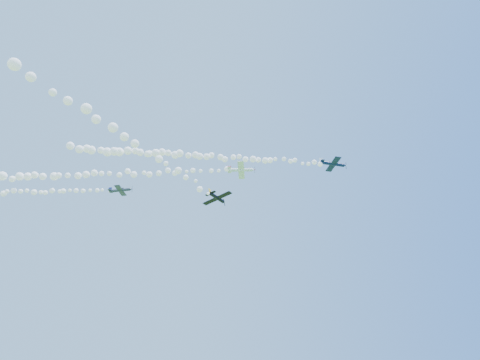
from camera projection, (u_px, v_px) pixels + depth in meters
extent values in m
cylinder|color=white|center=(240.00, 170.00, 106.93)|extent=(6.52, 1.59, 1.00)
cone|color=white|center=(253.00, 170.00, 106.75)|extent=(0.85, 0.94, 0.87)
cone|color=#AD1328|center=(255.00, 170.00, 106.73)|extent=(0.36, 0.34, 0.31)
cube|color=black|center=(255.00, 170.00, 106.73)|extent=(0.21, 0.47, 2.04)
cube|color=white|center=(241.00, 170.00, 106.85)|extent=(3.66, 8.02, 1.49)
cube|color=white|center=(229.00, 170.00, 107.11)|extent=(1.62, 2.92, 0.56)
cube|color=#AD1328|center=(229.00, 168.00, 107.46)|extent=(1.08, 0.57, 1.30)
sphere|color=black|center=(244.00, 169.00, 107.12)|extent=(0.99, 1.06, 0.90)
cylinder|color=#0E1A3E|center=(332.00, 164.00, 106.65)|extent=(6.54, 1.27, 1.39)
cone|color=#0E1A3E|center=(345.00, 166.00, 106.97)|extent=(0.86, 0.91, 0.92)
cone|color=white|center=(347.00, 166.00, 107.02)|extent=(0.36, 0.32, 0.33)
cube|color=black|center=(346.00, 166.00, 107.00)|extent=(0.23, 0.20, 2.04)
cube|color=#0E1A3E|center=(333.00, 164.00, 106.62)|extent=(2.27, 8.06, 0.50)
cube|color=#0E1A3E|center=(322.00, 162.00, 106.41)|extent=(1.14, 2.86, 0.24)
cube|color=white|center=(321.00, 160.00, 106.67)|extent=(1.12, 0.21, 1.37)
sphere|color=black|center=(335.00, 163.00, 106.92)|extent=(0.89, 0.85, 0.85)
cylinder|color=#323848|center=(120.00, 190.00, 109.52)|extent=(5.75, 2.18, 1.32)
cone|color=#323848|center=(131.00, 189.00, 109.55)|extent=(0.89, 0.91, 0.82)
cone|color=navy|center=(132.00, 189.00, 109.56)|extent=(0.36, 0.33, 0.29)
cube|color=black|center=(132.00, 189.00, 109.55)|extent=(0.24, 0.20, 1.80)
cube|color=#323848|center=(121.00, 191.00, 109.47)|extent=(3.16, 7.14, 0.32)
cube|color=#323848|center=(110.00, 191.00, 109.52)|extent=(1.41, 2.59, 0.17)
cube|color=navy|center=(110.00, 189.00, 109.74)|extent=(0.99, 0.34, 1.22)
sphere|color=black|center=(123.00, 189.00, 109.69)|extent=(0.89, 0.85, 0.75)
cylinder|color=black|center=(217.00, 197.00, 88.51)|extent=(3.32, 5.38, 0.87)
cone|color=black|center=(224.00, 202.00, 90.98)|extent=(0.98, 0.94, 0.76)
cone|color=yellow|center=(224.00, 203.00, 91.32)|extent=(0.37, 0.37, 0.27)
cube|color=black|center=(224.00, 202.00, 91.23)|extent=(0.45, 0.37, 1.77)
cube|color=black|center=(217.00, 198.00, 88.64)|extent=(6.08, 5.53, 1.73)
cube|color=black|center=(211.00, 193.00, 86.49)|extent=(2.34, 2.18, 0.64)
cube|color=yellow|center=(210.00, 191.00, 86.69)|extent=(0.85, 0.89, 1.13)
sphere|color=black|center=(218.00, 197.00, 89.34)|extent=(1.06, 1.04, 0.82)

